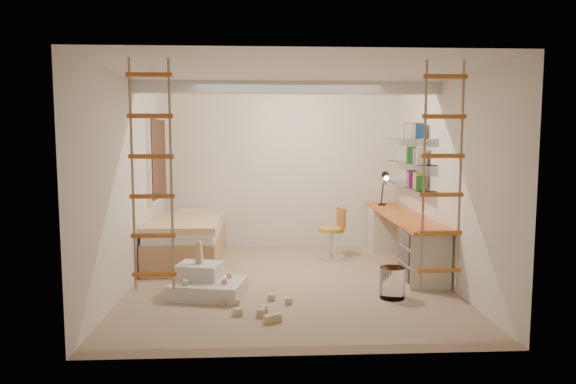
{
  "coord_description": "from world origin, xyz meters",
  "views": [
    {
      "loc": [
        -0.34,
        -6.48,
        1.86
      ],
      "look_at": [
        0.0,
        0.3,
        1.15
      ],
      "focal_mm": 32.0,
      "sensor_mm": 36.0,
      "label": 1
    }
  ],
  "objects": [
    {
      "name": "ceiling_beam",
      "position": [
        0.0,
        0.3,
        2.52
      ],
      "size": [
        4.0,
        0.18,
        0.16
      ],
      "primitive_type": "cube",
      "color": "white",
      "rests_on": "ceiling"
    },
    {
      "name": "floor",
      "position": [
        0.0,
        0.0,
        0.0
      ],
      "size": [
        4.5,
        4.5,
        0.0
      ],
      "primitive_type": "plane",
      "color": "#9D7F65",
      "rests_on": "ground"
    },
    {
      "name": "toy_blocks",
      "position": [
        -0.64,
        -0.85,
        0.17
      ],
      "size": [
        1.24,
        1.14,
        0.63
      ],
      "color": "#CCB284",
      "rests_on": "floor"
    },
    {
      "name": "bed",
      "position": [
        -1.48,
        1.23,
        0.33
      ],
      "size": [
        1.02,
        2.0,
        0.69
      ],
      "color": "#AD7F51",
      "rests_on": "floor"
    },
    {
      "name": "play_platform",
      "position": [
        -1.02,
        -0.48,
        0.14
      ],
      "size": [
        0.93,
        0.79,
        0.36
      ],
      "color": "silver",
      "rests_on": "floor"
    },
    {
      "name": "desk",
      "position": [
        1.72,
        0.86,
        0.4
      ],
      "size": [
        0.56,
        2.8,
        0.75
      ],
      "color": "orange",
      "rests_on": "floor"
    },
    {
      "name": "rope_ladder_right",
      "position": [
        1.35,
        -1.75,
        1.52
      ],
      "size": [
        0.41,
        0.04,
        2.13
      ],
      "primitive_type": null,
      "color": "#C17920",
      "rests_on": "ceiling"
    },
    {
      "name": "window_frame",
      "position": [
        -1.97,
        1.5,
        1.55
      ],
      "size": [
        0.06,
        1.15,
        1.35
      ],
      "primitive_type": "cube",
      "color": "white",
      "rests_on": "wall_left"
    },
    {
      "name": "swivel_chair",
      "position": [
        0.74,
        1.3,
        0.29
      ],
      "size": [
        0.55,
        0.55,
        0.78
      ],
      "color": "gold",
      "rests_on": "floor"
    },
    {
      "name": "task_lamp",
      "position": [
        1.67,
        1.82,
        1.14
      ],
      "size": [
        0.14,
        0.36,
        0.57
      ],
      "color": "black",
      "rests_on": "desk"
    },
    {
      "name": "waste_bin",
      "position": [
        1.17,
        -0.71,
        0.18
      ],
      "size": [
        0.29,
        0.29,
        0.37
      ],
      "primitive_type": "cylinder",
      "color": "white",
      "rests_on": "floor"
    },
    {
      "name": "window_blind",
      "position": [
        -1.93,
        1.5,
        1.55
      ],
      "size": [
        0.02,
        1.0,
        1.2
      ],
      "primitive_type": "cube",
      "color": "#4C2D1E",
      "rests_on": "window_frame"
    },
    {
      "name": "shelves",
      "position": [
        1.87,
        1.13,
        1.5
      ],
      "size": [
        0.25,
        1.8,
        0.71
      ],
      "color": "white",
      "rests_on": "wall_right"
    },
    {
      "name": "books",
      "position": [
        1.87,
        1.13,
        1.6
      ],
      "size": [
        0.14,
        0.64,
        0.92
      ],
      "color": "#1E722D",
      "rests_on": "shelves"
    },
    {
      "name": "rope_ladder_left",
      "position": [
        -1.35,
        -1.75,
        1.52
      ],
      "size": [
        0.41,
        0.04,
        2.13
      ],
      "primitive_type": null,
      "color": "#C56021",
      "rests_on": "ceiling"
    }
  ]
}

